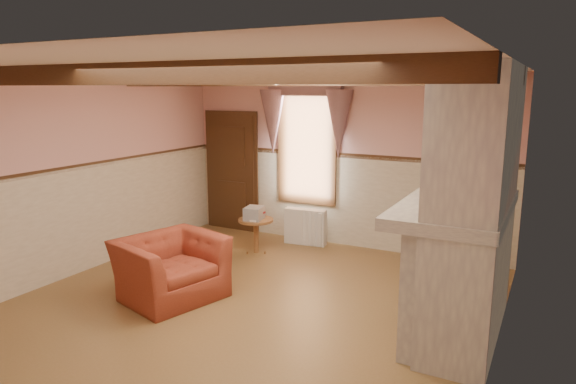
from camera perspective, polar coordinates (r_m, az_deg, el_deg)
The scene contains 25 objects.
floor at distance 6.25m, azimuth -5.04°, elevation -12.89°, with size 5.50×6.00×0.01m, color brown.
ceiling at distance 5.70m, azimuth -5.54°, elevation 13.70°, with size 5.50×6.00×0.01m, color silver.
wall_back at distance 8.45m, azimuth 5.88°, elevation 3.43°, with size 5.50×0.02×2.80m, color #D79995.
wall_left at distance 7.65m, azimuth -22.84°, elevation 1.75°, with size 0.02×6.00×2.80m, color #D79995.
wall_right at distance 4.92m, azimuth 22.71°, elevation -3.23°, with size 0.02×6.00×2.80m, color #D79995.
wainscot at distance 5.98m, azimuth -5.16°, elevation -6.33°, with size 5.50×6.00×1.50m, color beige, non-canonical shape.
chair_rail at distance 5.80m, azimuth -5.29°, elevation 0.75°, with size 5.50×6.00×0.08m, color black, non-canonical shape.
firebox at distance 5.88m, azimuth 15.17°, elevation -10.12°, with size 0.20×0.95×0.90m, color black.
armchair at distance 6.59m, azimuth -12.91°, elevation -8.24°, with size 1.18×1.03×0.77m, color maroon.
side_table at distance 8.18m, azimuth -3.56°, elevation -4.87°, with size 0.55×0.55×0.55m, color brown.
book_stack at distance 8.06m, azimuth -3.78°, elevation -2.36°, with size 0.26×0.32×0.20m, color #B7AD8C.
radiator at distance 8.60m, azimuth 1.95°, elevation -3.86°, with size 0.70×0.18×0.60m, color silver.
bowl at distance 5.35m, azimuth 17.79°, elevation -1.08°, with size 0.34×0.34×0.08m, color brown.
mantel_clock at distance 6.23m, azimuth 19.34°, elevation 1.09°, with size 0.14×0.24×0.20m, color black.
oil_lamp at distance 5.87m, azimuth 18.83°, elevation 0.92°, with size 0.11×0.11×0.28m, color #B49132.
candle_red at distance 4.92m, azimuth 16.89°, elevation -1.64°, with size 0.06×0.06×0.16m, color #A21714.
jar_yellow at distance 5.05m, azimuth 17.17°, elevation -1.56°, with size 0.06×0.06×0.12m, color gold.
fireplace at distance 5.54m, azimuth 19.97°, elevation -1.46°, with size 0.85×2.00×2.80m, color gray.
mantel at distance 5.57m, azimuth 18.11°, elevation -1.68°, with size 1.05×2.05×0.12m, color gray.
overmantel_mirror at distance 5.50m, azimuth 16.60°, elevation 4.70°, with size 0.06×1.44×1.04m, color silver.
door at distance 9.43m, azimuth -6.22°, elevation 2.11°, with size 1.10×0.10×2.10m, color black.
window at distance 8.63m, azimuth 2.13°, elevation 5.33°, with size 1.06×0.08×2.02m, color white.
window_drapes at distance 8.51m, azimuth 1.89°, elevation 9.29°, with size 1.30×0.14×1.40m, color gray.
ceiling_beam_front at distance 4.74m, azimuth -13.69°, elevation 12.69°, with size 5.50×0.18×0.20m, color black.
ceiling_beam_back at distance 6.73m, azimuth 0.22°, elevation 12.55°, with size 5.50×0.18×0.20m, color black.
Camera 1 is at (3.12, -4.77, 2.57)m, focal length 32.00 mm.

